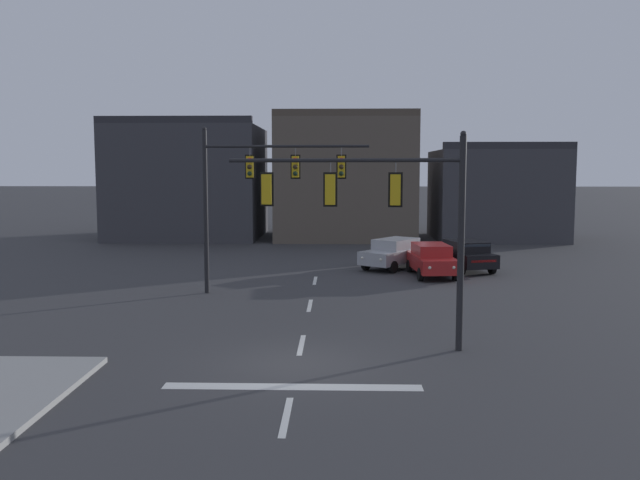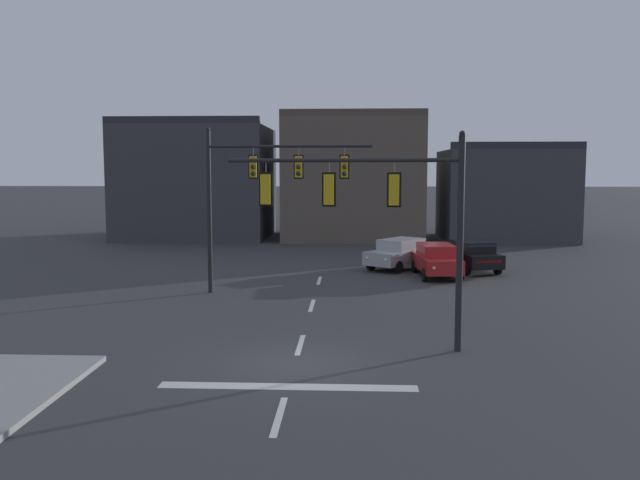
# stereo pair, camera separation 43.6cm
# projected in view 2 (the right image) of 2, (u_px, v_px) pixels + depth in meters

# --- Properties ---
(ground_plane) EXTENTS (400.00, 400.00, 0.00)m
(ground_plane) POSITION_uv_depth(u_px,v_px,m) (295.00, 364.00, 18.57)
(ground_plane) COLOR #353538
(stop_bar_paint) EXTENTS (6.40, 0.50, 0.01)m
(stop_bar_paint) POSITION_uv_depth(u_px,v_px,m) (288.00, 387.00, 16.58)
(stop_bar_paint) COLOR silver
(stop_bar_paint) RESTS_ON ground
(lane_centreline) EXTENTS (0.16, 26.40, 0.01)m
(lane_centreline) POSITION_uv_depth(u_px,v_px,m) (300.00, 345.00, 20.56)
(lane_centreline) COLOR silver
(lane_centreline) RESTS_ON ground
(signal_mast_near_side) EXTENTS (6.97, 0.96, 6.44)m
(signal_mast_near_side) POSITION_uv_depth(u_px,v_px,m) (381.00, 205.00, 19.77)
(signal_mast_near_side) COLOR black
(signal_mast_near_side) RESTS_ON ground
(signal_mast_far_side) EXTENTS (7.08, 0.53, 7.14)m
(signal_mast_far_side) POSITION_uv_depth(u_px,v_px,m) (260.00, 182.00, 28.63)
(signal_mast_far_side) COLOR black
(signal_mast_far_side) RESTS_ON ground
(car_lot_nearside) EXTENTS (4.08, 4.60, 1.61)m
(car_lot_nearside) POSITION_uv_depth(u_px,v_px,m) (400.00, 253.00, 36.35)
(car_lot_nearside) COLOR #9EA0A5
(car_lot_nearside) RESTS_ON ground
(car_lot_middle) EXTENTS (2.87, 4.71, 1.61)m
(car_lot_middle) POSITION_uv_depth(u_px,v_px,m) (471.00, 255.00, 35.50)
(car_lot_middle) COLOR black
(car_lot_middle) RESTS_ON ground
(car_lot_farside) EXTENTS (2.20, 4.57, 1.61)m
(car_lot_farside) POSITION_uv_depth(u_px,v_px,m) (436.00, 259.00, 33.68)
(car_lot_farside) COLOR #A81E1E
(car_lot_farside) RESTS_ON ground
(building_row) EXTENTS (34.23, 10.44, 9.61)m
(building_row) POSITION_uv_depth(u_px,v_px,m) (320.00, 184.00, 52.83)
(building_row) COLOR #38383D
(building_row) RESTS_ON ground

